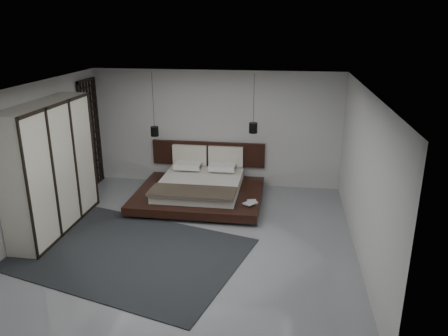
% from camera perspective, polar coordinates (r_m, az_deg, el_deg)
% --- Properties ---
extents(floor, '(6.00, 6.00, 0.00)m').
position_cam_1_polar(floor, '(8.31, -4.39, -9.18)').
color(floor, gray).
rests_on(floor, ground).
extents(ceiling, '(6.00, 6.00, 0.00)m').
position_cam_1_polar(ceiling, '(7.43, -4.93, 10.29)').
color(ceiling, white).
rests_on(ceiling, wall_back).
extents(wall_back, '(6.00, 0.00, 6.00)m').
position_cam_1_polar(wall_back, '(10.59, -1.06, 5.14)').
color(wall_back, '#B4B4B2').
rests_on(wall_back, floor).
extents(wall_front, '(6.00, 0.00, 6.00)m').
position_cam_1_polar(wall_front, '(5.12, -12.18, -10.65)').
color(wall_front, '#B4B4B2').
rests_on(wall_front, floor).
extents(wall_left, '(0.00, 6.00, 6.00)m').
position_cam_1_polar(wall_left, '(8.90, -23.83, 0.90)').
color(wall_left, '#B4B4B2').
rests_on(wall_left, floor).
extents(wall_right, '(0.00, 6.00, 6.00)m').
position_cam_1_polar(wall_right, '(7.69, 17.72, -1.02)').
color(wall_right, '#B4B4B2').
rests_on(wall_right, floor).
extents(lattice_screen, '(0.05, 0.90, 2.60)m').
position_cam_1_polar(lattice_screen, '(10.97, -16.97, 4.27)').
color(lattice_screen, black).
rests_on(lattice_screen, floor).
extents(bed, '(2.78, 2.39, 1.08)m').
position_cam_1_polar(bed, '(9.93, -3.13, -2.55)').
color(bed, black).
rests_on(bed, floor).
extents(book_lower, '(0.24, 0.29, 0.02)m').
position_cam_1_polar(book_lower, '(9.18, 3.10, -4.48)').
color(book_lower, '#99724C').
rests_on(book_lower, bed).
extents(book_upper, '(0.34, 0.35, 0.02)m').
position_cam_1_polar(book_upper, '(9.15, 2.96, -4.41)').
color(book_upper, '#99724C').
rests_on(book_upper, book_lower).
extents(pendant_left, '(0.18, 0.18, 1.46)m').
position_cam_1_polar(pendant_left, '(10.26, -9.05, 4.78)').
color(pendant_left, black).
rests_on(pendant_left, ceiling).
extents(pendant_right, '(0.19, 0.19, 1.31)m').
position_cam_1_polar(pendant_right, '(9.80, 3.83, 5.26)').
color(pendant_right, black).
rests_on(pendant_right, ceiling).
extents(wardrobe, '(0.60, 2.53, 2.48)m').
position_cam_1_polar(wardrobe, '(8.88, -21.71, 0.04)').
color(wardrobe, beige).
rests_on(wardrobe, floor).
extents(rug, '(4.43, 3.66, 0.02)m').
position_cam_1_polar(rug, '(7.97, -12.23, -10.80)').
color(rug, black).
rests_on(rug, floor).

